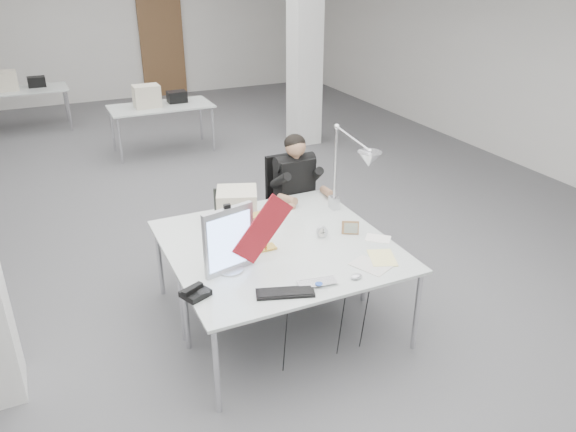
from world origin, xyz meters
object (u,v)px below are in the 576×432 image
(monitor, at_px, (229,240))
(laptop, at_px, (319,286))
(desk_main, at_px, (302,270))
(seated_person, at_px, (295,177))
(desk_phone, at_px, (195,293))
(beige_monitor, at_px, (237,207))
(architect_lamp, at_px, (349,172))
(office_chair, at_px, (293,213))
(bankers_lamp, at_px, (266,232))

(monitor, relative_size, laptop, 1.81)
(desk_main, relative_size, laptop, 6.20)
(seated_person, xyz_separation_m, laptop, (-0.64, -1.74, -0.13))
(desk_main, bearing_deg, desk_phone, -178.88)
(monitor, height_order, beige_monitor, monitor)
(laptop, relative_size, architect_lamp, 0.32)
(monitor, xyz_separation_m, architect_lamp, (1.28, 0.42, 0.19))
(seated_person, bearing_deg, monitor, -133.43)
(laptop, distance_m, architect_lamp, 1.28)
(office_chair, relative_size, desk_phone, 5.23)
(seated_person, height_order, desk_phone, seated_person)
(desk_main, xyz_separation_m, beige_monitor, (-0.17, 0.95, 0.18))
(office_chair, bearing_deg, desk_phone, -135.10)
(desk_main, bearing_deg, seated_person, 66.28)
(bankers_lamp, distance_m, beige_monitor, 0.53)
(seated_person, distance_m, beige_monitor, 0.96)
(desk_phone, bearing_deg, beige_monitor, 31.89)
(laptop, bearing_deg, office_chair, 80.05)
(beige_monitor, bearing_deg, seated_person, 52.61)
(monitor, height_order, architect_lamp, architect_lamp)
(architect_lamp, bearing_deg, beige_monitor, 163.92)
(desk_main, distance_m, monitor, 0.62)
(desk_phone, distance_m, beige_monitor, 1.19)
(office_chair, height_order, architect_lamp, architect_lamp)
(seated_person, distance_m, bankers_lamp, 1.29)
(office_chair, xyz_separation_m, architect_lamp, (0.14, -0.87, 0.74))
(desk_phone, bearing_deg, bankers_lamp, 7.97)
(desk_main, height_order, office_chair, office_chair)
(beige_monitor, distance_m, architect_lamp, 1.04)
(laptop, height_order, desk_phone, desk_phone)
(beige_monitor, bearing_deg, monitor, -93.85)
(beige_monitor, bearing_deg, office_chair, 55.07)
(seated_person, distance_m, architect_lamp, 0.89)
(monitor, bearing_deg, architect_lamp, 4.69)
(office_chair, bearing_deg, laptop, -110.44)
(office_chair, bearing_deg, architect_lamp, -81.82)
(desk_main, distance_m, laptop, 0.29)
(laptop, distance_m, bankers_lamp, 0.73)
(laptop, height_order, bankers_lamp, bankers_lamp)
(desk_main, relative_size, beige_monitor, 5.17)
(desk_main, bearing_deg, architect_lamp, 39.35)
(beige_monitor, xyz_separation_m, architect_lamp, (0.95, -0.31, 0.29))
(seated_person, bearing_deg, desk_phone, -136.05)
(office_chair, distance_m, seated_person, 0.43)
(desk_phone, bearing_deg, monitor, 10.75)
(desk_main, xyz_separation_m, desk_phone, (-0.85, -0.02, 0.03))
(seated_person, relative_size, desk_phone, 4.46)
(office_chair, height_order, beige_monitor, beige_monitor)
(desk_phone, bearing_deg, architect_lamp, -1.18)
(bankers_lamp, bearing_deg, architect_lamp, 3.25)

